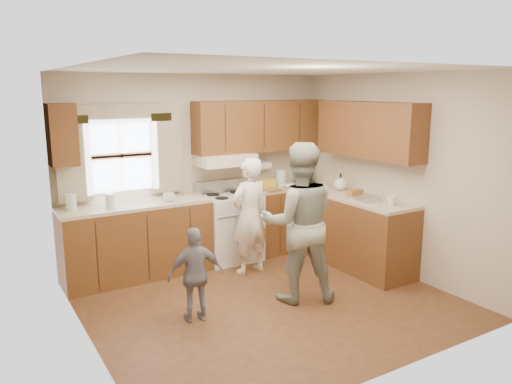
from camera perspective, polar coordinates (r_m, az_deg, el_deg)
room at (r=5.31m, az=1.31°, el=0.19°), size 3.80×3.80×3.80m
kitchen_fixtures at (r=6.60m, az=0.77°, el=-1.16°), size 3.80×2.25×2.15m
stove at (r=6.84m, az=-3.06°, el=-3.92°), size 0.76×0.67×1.07m
woman_left at (r=6.27m, az=-0.75°, el=-2.77°), size 0.58×0.42×1.48m
woman_right at (r=5.46m, az=4.92°, el=-3.52°), size 1.06×0.96×1.76m
child at (r=5.10m, az=-6.89°, el=-9.34°), size 0.60×0.33×0.97m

